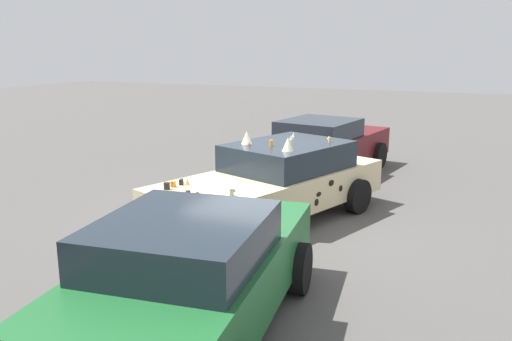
{
  "coord_description": "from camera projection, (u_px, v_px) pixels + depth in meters",
  "views": [
    {
      "loc": [
        -8.54,
        -3.36,
        3.09
      ],
      "look_at": [
        0.0,
        0.3,
        0.9
      ],
      "focal_mm": 37.09,
      "sensor_mm": 36.0,
      "label": 1
    }
  ],
  "objects": [
    {
      "name": "ground_plane",
      "position": [
        271.0,
        220.0,
        9.64
      ],
      "size": [
        60.0,
        60.0,
        0.0
      ],
      "primitive_type": "plane",
      "color": "#514F4C"
    },
    {
      "name": "art_car_decorated",
      "position": [
        275.0,
        182.0,
        9.55
      ],
      "size": [
        4.98,
        3.24,
        1.6
      ],
      "rotation": [
        0.0,
        0.0,
        2.79
      ],
      "color": "beige",
      "rests_on": "ground"
    },
    {
      "name": "parked_sedan_near_left",
      "position": [
        325.0,
        146.0,
        12.9
      ],
      "size": [
        4.49,
        2.51,
        1.39
      ],
      "rotation": [
        0.0,
        0.0,
        -0.18
      ],
      "color": "#5B1419",
      "rests_on": "ground"
    },
    {
      "name": "parked_sedan_behind_right",
      "position": [
        193.0,
        274.0,
        5.65
      ],
      "size": [
        4.29,
        2.35,
        1.41
      ],
      "rotation": [
        0.0,
        0.0,
        0.11
      ],
      "color": "#1E602D",
      "rests_on": "ground"
    }
  ]
}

